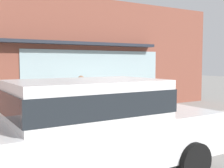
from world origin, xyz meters
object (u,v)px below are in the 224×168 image
parked_car_white (94,125)px  potted_plant_trailing_edge (145,99)px  fire_hydrant (63,117)px  potted_plant_by_entrance (88,105)px  pedestrian_with_handbag (80,96)px  potted_plant_window_center (20,107)px

parked_car_white → potted_plant_trailing_edge: 8.10m
fire_hydrant → potted_plant_by_entrance: bearing=45.5°
pedestrian_with_handbag → parked_car_white: bearing=74.3°
pedestrian_with_handbag → potted_plant_by_entrance: size_ratio=2.12×
fire_hydrant → potted_plant_window_center: bearing=110.8°
pedestrian_with_handbag → potted_plant_by_entrance: (0.80, 1.09, -0.52)m
potted_plant_by_entrance → potted_plant_window_center: bearing=170.6°
parked_car_white → potted_plant_by_entrance: parked_car_white is taller
pedestrian_with_handbag → potted_plant_trailing_edge: pedestrian_with_handbag is taller
fire_hydrant → parked_car_white: 4.00m
pedestrian_with_handbag → parked_car_white: 4.80m
potted_plant_trailing_edge → potted_plant_by_entrance: 2.99m
parked_car_white → potted_plant_trailing_edge: bearing=45.8°
potted_plant_trailing_edge → potted_plant_by_entrance: (-2.97, -0.33, 0.02)m
fire_hydrant → potted_plant_window_center: 2.26m
pedestrian_with_handbag → potted_plant_window_center: size_ratio=1.68×
pedestrian_with_handbag → potted_plant_by_entrance: bearing=-120.8°
potted_plant_by_entrance → potted_plant_trailing_edge: bearing=6.4°
parked_car_white → fire_hydrant: bearing=76.1°
parked_car_white → potted_plant_trailing_edge: size_ratio=6.33×
parked_car_white → potted_plant_window_center: 5.99m
potted_plant_by_entrance → potted_plant_window_center: 2.51m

